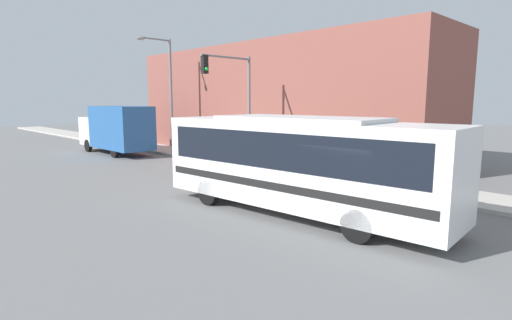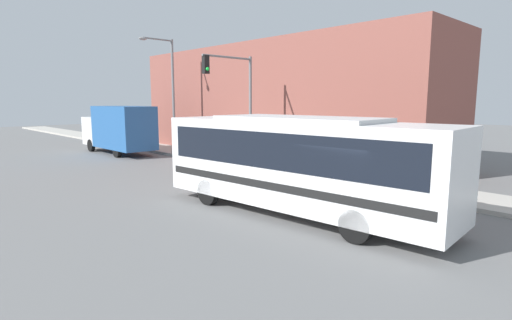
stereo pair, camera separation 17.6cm
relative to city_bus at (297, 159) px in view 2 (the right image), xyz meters
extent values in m
plane|color=slate|center=(0.02, -1.93, -1.84)|extent=(120.00, 120.00, 0.00)
cube|color=#B7B2A8|center=(5.92, 18.07, -1.76)|extent=(2.80, 70.00, 0.16)
cube|color=brown|center=(10.32, 10.82, 1.85)|extent=(6.00, 23.51, 7.40)
cube|color=white|center=(0.00, 0.00, -0.11)|extent=(3.26, 10.20, 2.70)
cube|color=black|center=(0.00, 0.00, 0.38)|extent=(3.25, 9.40, 1.11)
cube|color=black|center=(0.00, 0.00, -0.70)|extent=(3.28, 9.80, 0.24)
cube|color=silver|center=(0.00, 0.00, 1.29)|extent=(2.73, 5.68, 0.16)
cylinder|color=black|center=(0.90, 3.19, -1.39)|extent=(0.35, 0.94, 0.92)
cylinder|color=black|center=(-1.35, 3.02, -1.39)|extent=(0.35, 0.94, 0.92)
cylinder|color=black|center=(1.33, -2.67, -1.39)|extent=(0.35, 0.94, 0.92)
cylinder|color=black|center=(-0.92, -2.84, -1.39)|extent=(0.35, 0.94, 0.92)
cube|color=#265999|center=(2.58, 17.98, 0.05)|extent=(2.32, 5.38, 2.90)
cube|color=silver|center=(2.58, 21.72, -0.36)|extent=(2.21, 2.09, 2.06)
cylinder|color=black|center=(1.57, 21.34, -1.39)|extent=(0.25, 0.90, 0.90)
cylinder|color=black|center=(1.57, 16.97, -1.39)|extent=(0.25, 0.90, 0.90)
cylinder|color=gold|center=(5.12, 2.15, -1.43)|extent=(0.27, 0.27, 0.50)
sphere|color=gold|center=(5.12, 2.15, -1.10)|extent=(0.26, 0.26, 0.26)
cylinder|color=gold|center=(5.12, 2.00, -1.40)|extent=(0.12, 0.16, 0.12)
cylinder|color=slate|center=(5.27, 7.94, 1.28)|extent=(0.16, 0.16, 5.93)
cylinder|color=slate|center=(3.67, 7.94, 4.10)|extent=(3.20, 0.11, 0.11)
cube|color=black|center=(2.27, 7.94, 3.65)|extent=(0.30, 0.24, 0.90)
sphere|color=#19D83F|center=(2.27, 7.80, 3.42)|extent=(0.18, 0.18, 0.18)
cylinder|color=slate|center=(5.12, 5.58, -1.12)|extent=(0.06, 0.06, 1.12)
cylinder|color=#4C4C51|center=(5.12, 5.58, -0.45)|extent=(0.14, 0.14, 0.22)
cylinder|color=slate|center=(5.37, 15.95, 2.17)|extent=(0.18, 0.18, 7.70)
cylinder|color=slate|center=(4.29, 15.95, 5.92)|extent=(2.16, 0.11, 0.11)
ellipsoid|color=gray|center=(3.21, 15.95, 5.84)|extent=(0.56, 0.28, 0.20)
camera|label=1|loc=(-9.91, -8.24, 1.88)|focal=28.00mm
camera|label=2|loc=(-9.78, -8.36, 1.88)|focal=28.00mm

